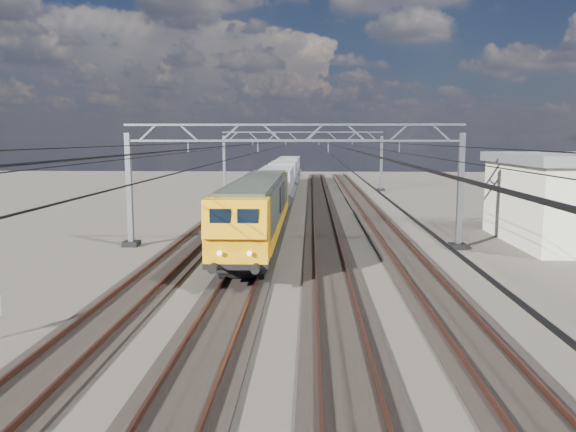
{
  "coord_description": "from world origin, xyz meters",
  "views": [
    {
      "loc": [
        1.01,
        -28.03,
        6.26
      ],
      "look_at": [
        -0.11,
        -0.05,
        2.4
      ],
      "focal_mm": 35.0,
      "sensor_mm": 36.0,
      "label": 1
    }
  ],
  "objects_px": {
    "catenary_gantry_far": "(302,158)",
    "hopper_wagon_mid": "(284,174)",
    "hopper_wagon_third": "(289,168)",
    "locomotive": "(258,208)",
    "catenary_gantry_mid": "(293,180)",
    "hopper_wagon_lead": "(277,184)"
  },
  "relations": [
    {
      "from": "catenary_gantry_far",
      "to": "hopper_wagon_third",
      "type": "relative_size",
      "value": 1.53
    },
    {
      "from": "catenary_gantry_far",
      "to": "hopper_wagon_mid",
      "type": "height_order",
      "value": "catenary_gantry_far"
    },
    {
      "from": "locomotive",
      "to": "hopper_wagon_lead",
      "type": "xyz_separation_m",
      "value": [
        -0.0,
        17.7,
        -0.09
      ]
    },
    {
      "from": "locomotive",
      "to": "hopper_wagon_lead",
      "type": "relative_size",
      "value": 1.62
    },
    {
      "from": "hopper_wagon_lead",
      "to": "hopper_wagon_third",
      "type": "height_order",
      "value": "same"
    },
    {
      "from": "catenary_gantry_far",
      "to": "locomotive",
      "type": "bearing_deg",
      "value": -93.18
    },
    {
      "from": "catenary_gantry_mid",
      "to": "catenary_gantry_far",
      "type": "height_order",
      "value": "same"
    },
    {
      "from": "catenary_gantry_far",
      "to": "locomotive",
      "type": "relative_size",
      "value": 0.94
    },
    {
      "from": "hopper_wagon_mid",
      "to": "hopper_wagon_third",
      "type": "height_order",
      "value": "same"
    },
    {
      "from": "catenary_gantry_far",
      "to": "locomotive",
      "type": "xyz_separation_m",
      "value": [
        -2.0,
        -36.05,
        -1.58
      ]
    },
    {
      "from": "catenary_gantry_mid",
      "to": "hopper_wagon_mid",
      "type": "bearing_deg",
      "value": 93.59
    },
    {
      "from": "catenary_gantry_far",
      "to": "hopper_wagon_lead",
      "type": "xyz_separation_m",
      "value": [
        -2.0,
        -18.36,
        -1.67
      ]
    },
    {
      "from": "catenary_gantry_mid",
      "to": "catenary_gantry_far",
      "type": "distance_m",
      "value": 36.0
    },
    {
      "from": "hopper_wagon_mid",
      "to": "catenary_gantry_far",
      "type": "bearing_deg",
      "value": 64.3
    },
    {
      "from": "catenary_gantry_mid",
      "to": "locomotive",
      "type": "height_order",
      "value": "catenary_gantry_mid"
    },
    {
      "from": "hopper_wagon_lead",
      "to": "hopper_wagon_mid",
      "type": "bearing_deg",
      "value": 90.0
    },
    {
      "from": "locomotive",
      "to": "catenary_gantry_mid",
      "type": "bearing_deg",
      "value": 1.5
    },
    {
      "from": "locomotive",
      "to": "hopper_wagon_lead",
      "type": "bearing_deg",
      "value": 90.0
    },
    {
      "from": "catenary_gantry_far",
      "to": "hopper_wagon_lead",
      "type": "bearing_deg",
      "value": -96.22
    },
    {
      "from": "locomotive",
      "to": "hopper_wagon_third",
      "type": "bearing_deg",
      "value": 90.0
    },
    {
      "from": "catenary_gantry_mid",
      "to": "hopper_wagon_mid",
      "type": "relative_size",
      "value": 1.53
    },
    {
      "from": "catenary_gantry_far",
      "to": "locomotive",
      "type": "distance_m",
      "value": 36.14
    }
  ]
}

